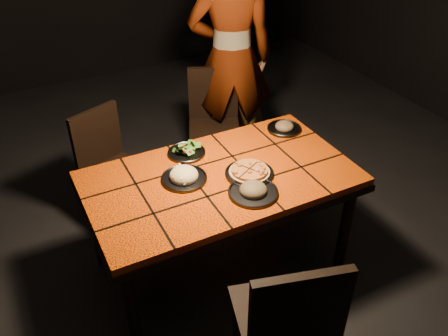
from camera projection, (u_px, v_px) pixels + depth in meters
name	position (u px, v px, depth m)	size (l,w,h in m)	color
room_shell	(220.00, 56.00, 2.41)	(6.04, 7.04, 3.08)	black
dining_table	(221.00, 186.00, 2.88)	(1.62, 0.92, 0.75)	#EB4D07
chair_near	(288.00, 320.00, 2.21)	(0.54, 0.54, 0.98)	black
chair_far_left	(108.00, 160.00, 3.43)	(0.51, 0.51, 0.87)	black
chair_far_right	(214.00, 116.00, 3.92)	(0.54, 0.54, 0.91)	black
diner	(231.00, 58.00, 3.82)	(0.69, 0.46, 1.90)	brown
plate_pizza	(249.00, 172.00, 2.83)	(0.33, 0.33, 0.04)	#353439
plate_pasta	(184.00, 176.00, 2.79)	(0.27, 0.27, 0.09)	#353439
plate_salad	(186.00, 150.00, 3.02)	(0.24, 0.24, 0.07)	#353439
plate_mushroom_a	(253.00, 190.00, 2.68)	(0.29, 0.29, 0.09)	#353439
plate_mushroom_b	(284.00, 127.00, 3.27)	(0.24, 0.24, 0.08)	#353439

